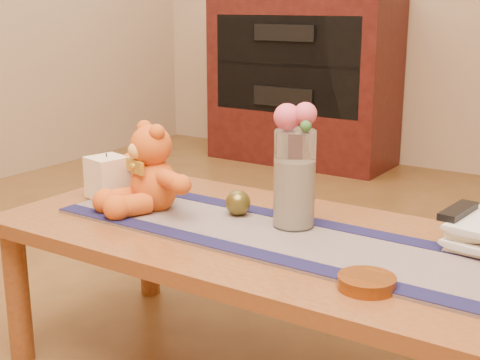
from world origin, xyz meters
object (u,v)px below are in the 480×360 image
Objects in this scene: pillar_candle at (108,177)px; tv_remote at (458,211)px; glass_vase at (294,179)px; bronze_ball at (238,203)px; amber_dish at (367,282)px; teddy_bear at (153,168)px; book_bottom at (457,238)px.

pillar_candle reaches higher than tv_remote.
glass_vase is 0.20m from bronze_ball.
pillar_candle is 0.49× the size of glass_vase.
bronze_ball is 0.56m from amber_dish.
pillar_candle is 0.62m from glass_vase.
tv_remote is at bearing 18.09° from glass_vase.
teddy_bear is at bearing -169.88° from glass_vase.
pillar_candle is 0.95m from amber_dish.
amber_dish is (-0.08, -0.39, 0.00)m from book_bottom.
amber_dish is (0.93, -0.18, -0.06)m from pillar_candle.
tv_remote is at bearing 78.84° from amber_dish.
bronze_ball is at bearing 9.05° from pillar_candle.
teddy_bear reaches higher than amber_dish.
book_bottom is (0.40, 0.14, -0.13)m from glass_vase.
tv_remote is (0.82, 0.20, -0.04)m from teddy_bear.
book_bottom is at bearing 19.34° from glass_vase.
teddy_bear reaches higher than bronze_ball.
tv_remote reaches higher than bronze_ball.
pillar_candle is at bearing -163.36° from tv_remote.
glass_vase is 0.43m from amber_dish.
glass_vase reaches higher than bronze_ball.
glass_vase reaches higher than tv_remote.
glass_vase is (0.61, 0.07, 0.07)m from pillar_candle.
tv_remote is at bearing -93.00° from book_bottom.
pillar_candle is at bearing -173.32° from glass_vase.
amber_dish is at bearing 8.64° from teddy_bear.
teddy_bear is 0.85m from book_bottom.
pillar_candle is 1.03m from tv_remote.
book_bottom is at bearing 36.96° from teddy_bear.
book_bottom is at bearing 78.99° from amber_dish.
bronze_ball is 0.32× the size of book_bottom.
pillar_candle is (-0.19, 0.00, -0.06)m from teddy_bear.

